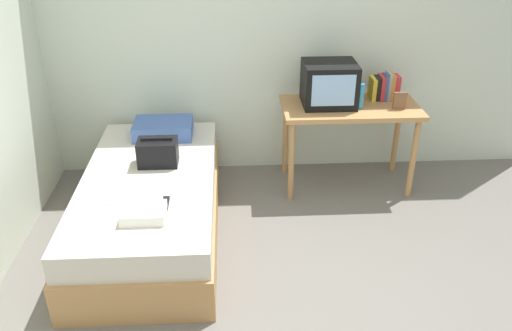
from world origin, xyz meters
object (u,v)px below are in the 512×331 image
(handbag, at_px, (158,152))
(desk, at_px, (350,116))
(book_row, at_px, (384,87))
(picture_frame, at_px, (400,101))
(remote_dark, at_px, (166,203))
(folded_towel, at_px, (144,213))
(tv, at_px, (329,84))
(water_bottle, at_px, (360,96))
(bed, at_px, (151,205))
(pillow, at_px, (163,129))
(magazine, at_px, (116,194))

(handbag, bearing_deg, desk, 17.12)
(book_row, relative_size, picture_frame, 1.67)
(remote_dark, distance_m, folded_towel, 0.20)
(remote_dark, bearing_deg, folded_towel, -127.99)
(tv, bearing_deg, handbag, -159.48)
(desk, bearing_deg, water_bottle, -45.76)
(book_row, xyz_separation_m, handbag, (-1.90, -0.62, -0.27))
(bed, relative_size, tv, 4.55)
(bed, distance_m, water_bottle, 1.91)
(tv, bearing_deg, pillow, 179.88)
(bed, bearing_deg, tv, 25.77)
(desk, xyz_separation_m, pillow, (-1.60, 0.04, -0.10))
(picture_frame, height_order, remote_dark, picture_frame)
(bed, xyz_separation_m, book_row, (1.96, 0.80, 0.62))
(desk, xyz_separation_m, folded_towel, (-1.60, -1.24, -0.12))
(bed, bearing_deg, magazine, -124.95)
(bed, xyz_separation_m, tv, (1.46, 0.70, 0.70))
(water_bottle, distance_m, remote_dark, 1.88)
(bed, distance_m, folded_towel, 0.64)
(book_row, distance_m, handbag, 2.02)
(book_row, bearing_deg, tv, -168.59)
(desk, bearing_deg, bed, -157.88)
(tv, relative_size, pillow, 0.89)
(picture_frame, xyz_separation_m, remote_dark, (-1.86, -0.98, -0.32))
(pillow, height_order, folded_towel, pillow)
(bed, bearing_deg, remote_dark, -67.47)
(magazine, xyz_separation_m, folded_towel, (0.24, -0.30, 0.03))
(book_row, xyz_separation_m, remote_dark, (-1.79, -1.22, -0.36))
(picture_frame, bearing_deg, book_row, 106.17)
(desk, distance_m, book_row, 0.40)
(bed, relative_size, remote_dark, 12.82)
(tv, distance_m, water_bottle, 0.27)
(pillow, bearing_deg, book_row, 2.95)
(tv, bearing_deg, folded_towel, -137.83)
(remote_dark, xyz_separation_m, folded_towel, (-0.12, -0.16, 0.03))
(bed, height_order, pillow, pillow)
(tv, bearing_deg, remote_dark, -138.96)
(desk, bearing_deg, folded_towel, -142.15)
(pillow, bearing_deg, handbag, -88.30)
(desk, relative_size, handbag, 3.87)
(pillow, bearing_deg, magazine, -103.42)
(book_row, relative_size, pillow, 0.49)
(bed, height_order, tv, tv)
(tv, relative_size, folded_towel, 1.57)
(remote_dark, bearing_deg, book_row, 34.31)
(picture_frame, distance_m, folded_towel, 2.30)
(desk, distance_m, water_bottle, 0.22)
(desk, height_order, picture_frame, picture_frame)
(water_bottle, distance_m, folded_towel, 2.06)
(bed, relative_size, folded_towel, 7.14)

